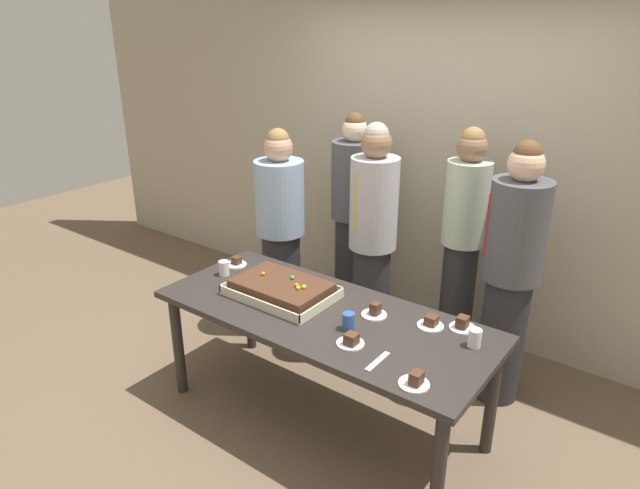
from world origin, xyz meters
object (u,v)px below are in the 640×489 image
object	(u,v)px
person_green_shirt_behind	(373,241)
person_striped_tie_right	(353,219)
plated_slice_far_left	(351,341)
person_serving_front	(511,274)
drink_cup_nearest	(475,338)
sheet_cake	(282,289)
cake_server_utensil	(378,361)
plated_slice_near_right	(236,263)
plated_slice_center_back	(463,325)
drink_cup_middle	(348,321)
party_table	(323,325)
person_left_edge_reaching	(462,243)
plated_slice_center_front	(375,312)
drink_cup_far_end	(224,268)
person_far_right_suit	(281,231)
plated_slice_far_right	(415,381)
plated_slice_near_left	(431,323)

from	to	relation	value
person_green_shirt_behind	person_striped_tie_right	distance (m)	0.53
plated_slice_far_left	person_serving_front	size ratio (longest dim) A/B	0.09
drink_cup_nearest	person_striped_tie_right	distance (m)	1.73
sheet_cake	cake_server_utensil	size ratio (longest dim) A/B	3.24
plated_slice_near_right	plated_slice_center_back	world-z (taller)	plated_slice_center_back
drink_cup_middle	party_table	bearing A→B (deg)	162.65
sheet_cake	person_green_shirt_behind	bearing A→B (deg)	78.15
person_left_edge_reaching	plated_slice_center_front	bearing A→B (deg)	25.99
plated_slice_center_back	person_left_edge_reaching	bearing A→B (deg)	114.25
sheet_cake	cake_server_utensil	bearing A→B (deg)	-17.35
plated_slice_near_right	drink_cup_far_end	size ratio (longest dim) A/B	1.50
party_table	plated_slice_center_back	distance (m)	0.81
plated_slice_far_left	person_striped_tie_right	world-z (taller)	person_striped_tie_right
person_striped_tie_right	person_far_right_suit	distance (m)	0.58
sheet_cake	plated_slice_center_back	bearing A→B (deg)	15.35
plated_slice_near_right	drink_cup_nearest	distance (m)	1.75
plated_slice_center_front	person_green_shirt_behind	xyz separation A→B (m)	(-0.43, 0.67, 0.13)
plated_slice_far_right	plated_slice_center_front	bearing A→B (deg)	137.83
person_left_edge_reaching	plated_slice_near_left	bearing A→B (deg)	44.66
plated_slice_far_left	drink_cup_far_end	size ratio (longest dim) A/B	1.50
party_table	plated_slice_far_right	bearing A→B (deg)	-21.84
drink_cup_nearest	person_green_shirt_behind	size ratio (longest dim) A/B	0.06
plated_slice_center_front	drink_cup_nearest	size ratio (longest dim) A/B	1.50
plated_slice_near_left	plated_slice_center_front	distance (m)	0.33
plated_slice_center_back	drink_cup_far_end	xyz separation A→B (m)	(-1.58, -0.30, 0.02)
plated_slice_center_back	person_green_shirt_behind	world-z (taller)	person_green_shirt_behind
plated_slice_near_right	person_left_edge_reaching	xyz separation A→B (m)	(1.24, 0.99, 0.13)
plated_slice_center_back	person_serving_front	distance (m)	0.60
drink_cup_nearest	person_striped_tie_right	size ratio (longest dim) A/B	0.06
drink_cup_far_end	plated_slice_near_right	bearing A→B (deg)	106.70
plated_slice_far_right	cake_server_utensil	size ratio (longest dim) A/B	0.75
plated_slice_far_left	drink_cup_nearest	world-z (taller)	drink_cup_nearest
sheet_cake	plated_slice_far_right	distance (m)	1.15
drink_cup_far_end	person_striped_tie_right	size ratio (longest dim) A/B	0.06
plated_slice_near_right	plated_slice_far_left	world-z (taller)	plated_slice_far_left
cake_server_utensil	sheet_cake	bearing A→B (deg)	162.65
sheet_cake	person_striped_tie_right	bearing A→B (deg)	101.50
sheet_cake	plated_slice_far_left	xyz separation A→B (m)	(0.67, -0.22, -0.02)
drink_cup_nearest	person_left_edge_reaching	xyz separation A→B (m)	(-0.51, 0.99, 0.09)
party_table	drink_cup_far_end	distance (m)	0.85
plated_slice_near_left	person_left_edge_reaching	distance (m)	0.98
drink_cup_far_end	drink_cup_middle	bearing A→B (deg)	-4.73
drink_cup_middle	cake_server_utensil	xyz separation A→B (m)	(0.30, -0.18, -0.05)
drink_cup_far_end	person_left_edge_reaching	xyz separation A→B (m)	(1.19, 1.15, 0.09)
plated_slice_far_right	person_serving_front	bearing A→B (deg)	89.08
plated_slice_near_left	plated_slice_far_left	distance (m)	0.50
party_table	cake_server_utensil	bearing A→B (deg)	-25.33
sheet_cake	plated_slice_far_left	world-z (taller)	sheet_cake
plated_slice_near_left	person_striped_tie_right	size ratio (longest dim) A/B	0.09
plated_slice_center_front	drink_cup_nearest	world-z (taller)	drink_cup_nearest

